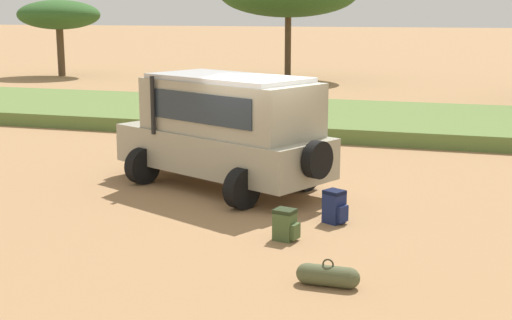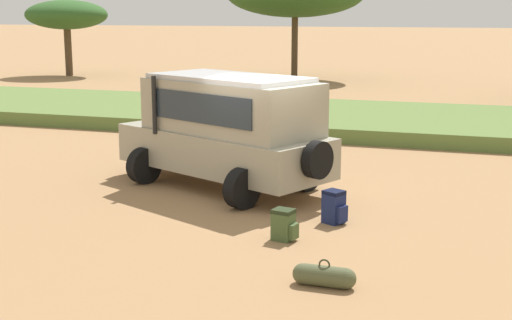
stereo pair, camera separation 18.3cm
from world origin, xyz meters
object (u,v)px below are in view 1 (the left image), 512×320
object	(u,v)px
safari_vehicle	(225,129)
duffel_bag_low_black_case	(328,276)
backpack_cluster_center	(285,225)
acacia_tree_far_left	(59,15)
backpack_beside_front_wheel	(335,207)

from	to	relation	value
safari_vehicle	duffel_bag_low_black_case	distance (m)	6.00
backpack_cluster_center	acacia_tree_far_left	bearing A→B (deg)	128.69
backpack_beside_front_wheel	acacia_tree_far_left	world-z (taller)	acacia_tree_far_left
duffel_bag_low_black_case	acacia_tree_far_left	world-z (taller)	acacia_tree_far_left
safari_vehicle	backpack_beside_front_wheel	world-z (taller)	safari_vehicle
safari_vehicle	backpack_beside_front_wheel	size ratio (longest dim) A/B	8.89
backpack_beside_front_wheel	duffel_bag_low_black_case	world-z (taller)	backpack_beside_front_wheel
backpack_beside_front_wheel	duffel_bag_low_black_case	distance (m)	3.07
backpack_beside_front_wheel	backpack_cluster_center	xyz separation A→B (m)	(-0.59, -1.22, -0.04)
backpack_beside_front_wheel	backpack_cluster_center	bearing A→B (deg)	-115.87
backpack_beside_front_wheel	backpack_cluster_center	size ratio (longest dim) A/B	1.14
backpack_cluster_center	acacia_tree_far_left	distance (m)	33.23
safari_vehicle	backpack_cluster_center	xyz separation A→B (m)	(2.18, -3.09, -1.04)
backpack_beside_front_wheel	duffel_bag_low_black_case	size ratio (longest dim) A/B	0.67
backpack_cluster_center	duffel_bag_low_black_case	size ratio (longest dim) A/B	0.59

